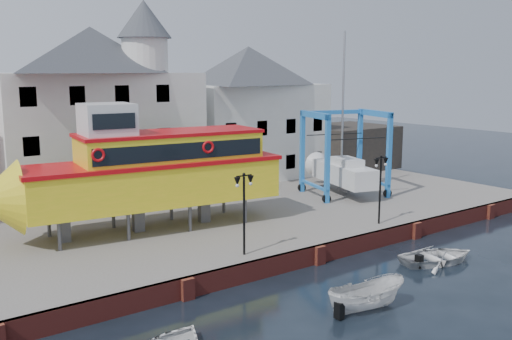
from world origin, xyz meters
TOP-DOWN VIEW (x-y plane):
  - ground at (0.00, 0.00)m, footprint 140.00×140.00m
  - hardstanding at (0.00, 11.00)m, footprint 44.00×22.00m
  - quay_wall at (-0.00, 0.10)m, footprint 44.00×0.47m
  - building_white_main at (-4.87, 18.39)m, footprint 14.00×8.30m
  - building_white_right at (9.00, 19.00)m, footprint 12.00×8.00m
  - shed_dark at (19.00, 17.00)m, footprint 8.00×7.00m
  - lamp_post_left at (-4.00, 1.20)m, footprint 1.12×0.32m
  - lamp_post_right at (6.00, 1.20)m, footprint 1.12×0.32m
  - tour_boat at (-6.44, 8.28)m, footprint 17.33×5.90m
  - travel_lift at (10.34, 9.06)m, footprint 6.56×8.18m
  - motorboat_a at (-2.37, -5.57)m, footprint 4.01×2.15m
  - motorboat_b at (5.33, -3.59)m, footprint 5.01×4.14m

SIDE VIEW (x-z plane):
  - ground at x=0.00m, z-range 0.00..0.00m
  - motorboat_a at x=-2.37m, z-range -0.73..0.73m
  - motorboat_b at x=5.33m, z-range -0.45..0.45m
  - hardstanding at x=0.00m, z-range 0.00..1.00m
  - quay_wall at x=0.00m, z-range 0.00..1.00m
  - shed_dark at x=19.00m, z-range 1.00..5.00m
  - travel_lift at x=10.34m, z-range -2.98..9.00m
  - lamp_post_left at x=-4.00m, z-range 2.07..6.27m
  - lamp_post_right at x=6.00m, z-range 2.07..6.27m
  - tour_boat at x=-6.44m, z-range 0.79..8.19m
  - building_white_right at x=9.00m, z-range 1.00..12.20m
  - building_white_main at x=-4.87m, z-range 0.34..14.34m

